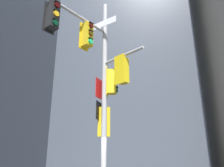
# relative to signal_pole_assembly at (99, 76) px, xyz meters

# --- Properties ---
(building_mid_block) EXTENTS (17.10, 17.10, 41.78)m
(building_mid_block) POSITION_rel_signal_pole_assembly_xyz_m (-0.51, 23.84, 16.10)
(building_mid_block) COLOR #4C5460
(building_mid_block) RESTS_ON ground
(signal_pole_assembly) EXTENTS (3.37, 3.08, 8.38)m
(signal_pole_assembly) POSITION_rel_signal_pole_assembly_xyz_m (0.00, 0.00, 0.00)
(signal_pole_assembly) COLOR #B2B2B5
(signal_pole_assembly) RESTS_ON ground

